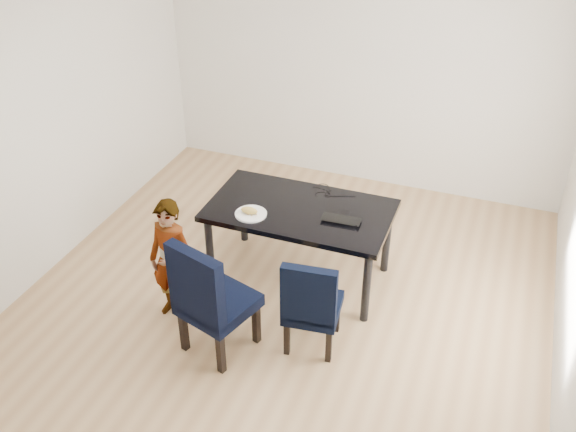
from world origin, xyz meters
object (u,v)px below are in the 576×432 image
at_px(dining_table, 300,243).
at_px(plate, 251,214).
at_px(chair_left, 218,295).
at_px(child, 172,262).
at_px(laptop, 342,217).
at_px(chair_right, 313,300).

distance_m(dining_table, plate, 0.58).
relative_size(dining_table, chair_left, 1.52).
bearing_deg(dining_table, chair_left, -105.21).
height_order(dining_table, child, child).
bearing_deg(child, plate, 60.48).
bearing_deg(chair_left, laptop, 73.97).
bearing_deg(plate, laptop, 16.13).
distance_m(dining_table, chair_left, 1.12).
height_order(chair_left, chair_right, chair_left).
relative_size(chair_right, laptop, 2.65).
bearing_deg(chair_right, laptop, 83.51).
bearing_deg(chair_right, plate, 138.33).
distance_m(plate, laptop, 0.78).
height_order(chair_right, child, child).
xyz_separation_m(chair_left, laptop, (0.68, 1.04, 0.24)).
bearing_deg(dining_table, plate, -145.51).
relative_size(dining_table, chair_right, 1.80).
bearing_deg(chair_left, chair_right, 40.42).
height_order(chair_right, plate, chair_right).
xyz_separation_m(chair_right, plate, (-0.75, 0.53, 0.31)).
height_order(chair_left, plate, chair_left).
relative_size(child, laptop, 3.37).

